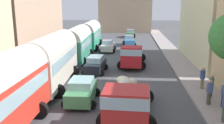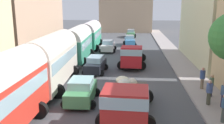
% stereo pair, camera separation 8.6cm
% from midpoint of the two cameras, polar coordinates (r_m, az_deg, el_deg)
% --- Properties ---
extents(ground_plane, '(154.00, 154.00, 0.00)m').
position_cam_midpoint_polar(ground_plane, '(30.99, 1.23, 1.09)').
color(ground_plane, '#4C4D51').
extents(sidewalk_left, '(2.50, 70.00, 0.14)m').
position_cam_midpoint_polar(sidewalk_left, '(32.23, -11.75, 1.41)').
color(sidewalk_left, '#B1A1A4').
rests_on(sidewalk_left, ground).
extents(sidewalk_right, '(2.50, 70.00, 0.14)m').
position_cam_midpoint_polar(sidewalk_right, '(31.40, 14.56, 0.95)').
color(sidewalk_right, '#9F9591').
rests_on(sidewalk_right, ground).
extents(building_left_2, '(4.18, 14.66, 7.72)m').
position_cam_midpoint_polar(building_left_2, '(31.19, -18.94, 7.64)').
color(building_left_2, tan).
rests_on(building_left_2, ground).
extents(building_right_2, '(4.34, 14.31, 8.83)m').
position_cam_midpoint_polar(building_right_2, '(30.15, 22.00, 8.29)').
color(building_right_2, beige).
rests_on(building_right_2, ground).
extents(distant_church, '(12.48, 7.21, 20.22)m').
position_cam_midpoint_polar(distant_church, '(61.18, 3.09, 13.59)').
color(distant_church, tan).
rests_on(distant_church, ground).
extents(parked_bus_1, '(3.43, 8.87, 4.21)m').
position_cam_midpoint_polar(parked_bus_1, '(20.25, -13.90, 1.00)').
color(parked_bus_1, beige).
rests_on(parked_bus_1, ground).
extents(parked_bus_2, '(3.48, 8.41, 4.02)m').
position_cam_midpoint_polar(parked_bus_2, '(28.80, -8.26, 4.51)').
color(parked_bus_2, '#358A6C').
rests_on(parked_bus_2, ground).
extents(parked_bus_3, '(3.45, 9.37, 4.02)m').
position_cam_midpoint_polar(parked_bus_3, '(37.55, -5.20, 6.58)').
color(parked_bus_3, '#2F9A72').
rests_on(parked_bus_3, ground).
extents(cargo_truck_0, '(3.36, 6.72, 2.36)m').
position_cam_midpoint_polar(cargo_truck_0, '(14.04, 3.43, -8.74)').
color(cargo_truck_0, '#B12624').
rests_on(cargo_truck_0, ground).
extents(cargo_truck_1, '(3.13, 6.92, 2.42)m').
position_cam_midpoint_polar(cargo_truck_1, '(25.94, 4.63, 1.48)').
color(cargo_truck_1, red).
rests_on(cargo_truck_1, ground).
extents(car_0, '(2.28, 4.10, 1.66)m').
position_cam_midpoint_polar(car_0, '(40.24, 3.95, 5.04)').
color(car_0, '#458FD0').
rests_on(car_0, ground).
extents(car_1, '(2.16, 4.10, 1.61)m').
position_cam_midpoint_polar(car_1, '(50.51, 4.22, 6.65)').
color(car_1, '#4D9551').
rests_on(car_1, ground).
extents(car_2, '(2.33, 3.71, 1.63)m').
position_cam_midpoint_polar(car_2, '(16.78, -7.18, -6.65)').
color(car_2, '#49955A').
rests_on(car_2, ground).
extents(car_3, '(2.25, 3.93, 1.64)m').
position_cam_midpoint_polar(car_3, '(23.86, -3.95, -0.59)').
color(car_3, black).
rests_on(car_3, ground).
extents(car_4, '(2.30, 4.13, 1.59)m').
position_cam_midpoint_polar(car_4, '(34.83, -1.06, 3.77)').
color(car_4, silver).
rests_on(car_4, ground).
extents(pedestrian_0, '(0.50, 0.50, 1.81)m').
position_cam_midpoint_polar(pedestrian_0, '(20.09, 20.15, -3.39)').
color(pedestrian_0, '#756553').
rests_on(pedestrian_0, ground).
extents(pedestrian_1, '(0.51, 0.51, 1.80)m').
position_cam_midpoint_polar(pedestrian_1, '(17.08, 21.57, -6.41)').
color(pedestrian_1, '#424436').
rests_on(pedestrian_1, ground).
extents(pedestrian_2, '(0.44, 0.44, 1.78)m').
position_cam_midpoint_polar(pedestrian_2, '(17.03, 24.42, -6.76)').
color(pedestrian_2, '#2D1C43').
rests_on(pedestrian_2, ground).
extents(pedestrian_3, '(0.42, 0.42, 1.75)m').
position_cam_midpoint_polar(pedestrian_3, '(14.92, 24.50, -9.51)').
color(pedestrian_3, '#434C49').
rests_on(pedestrian_3, ground).
extents(pedestrian_4, '(0.37, 0.37, 1.75)m').
position_cam_midpoint_polar(pedestrian_4, '(18.61, 22.00, -4.85)').
color(pedestrian_4, '#221F3F').
rests_on(pedestrian_4, ground).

